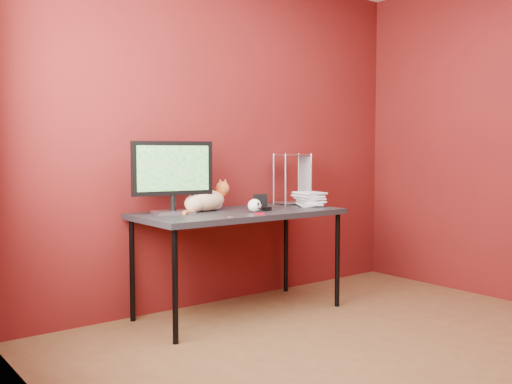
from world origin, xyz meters
TOP-DOWN VIEW (x-y plane):
  - room at (0.00, 0.00)m, footprint 3.52×3.52m
  - desk at (-0.15, 1.37)m, footprint 1.50×0.70m
  - monitor at (-0.62, 1.50)m, footprint 0.57×0.22m
  - cat at (-0.35, 1.51)m, footprint 0.47×0.24m
  - skull_mug at (-0.12, 1.23)m, footprint 0.10×0.10m
  - speaker at (0.03, 1.35)m, footprint 0.10×0.10m
  - book_stack at (0.44, 1.40)m, footprint 0.28×0.30m
  - wire_rack at (0.52, 1.56)m, footprint 0.27×0.24m
  - pocket_knife at (-0.19, 1.08)m, footprint 0.07×0.05m
  - black_gadget at (0.02, 1.26)m, footprint 0.06×0.04m
  - washer at (-0.43, 1.08)m, footprint 0.04×0.04m

SIDE VIEW (x-z plane):
  - desk at x=-0.15m, z-range 0.32..1.07m
  - washer at x=-0.43m, z-range 0.75..0.75m
  - pocket_knife at x=-0.19m, z-range 0.75..0.76m
  - black_gadget at x=0.02m, z-range 0.75..0.78m
  - skull_mug at x=-0.12m, z-range 0.75..0.84m
  - speaker at x=0.03m, z-range 0.75..0.86m
  - cat at x=-0.35m, z-range 0.71..0.94m
  - wire_rack at x=0.52m, z-range 0.75..1.16m
  - monitor at x=-0.62m, z-range 0.78..1.28m
  - book_stack at x=0.44m, z-range 0.75..1.97m
  - room at x=0.00m, z-range 0.14..2.75m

